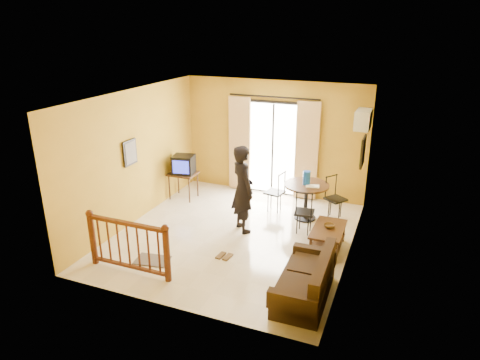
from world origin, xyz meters
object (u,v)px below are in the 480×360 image
at_px(dining_table, 306,191).
at_px(coffee_table, 328,235).
at_px(sofa, 307,283).
at_px(standing_person, 243,189).
at_px(television, 184,164).

bearing_deg(dining_table, coffee_table, -58.83).
bearing_deg(sofa, standing_person, 133.51).
bearing_deg(sofa, coffee_table, 88.81).
xyz_separation_m(dining_table, sofa, (0.72, -2.82, -0.36)).
height_order(television, coffee_table, television).
xyz_separation_m(television, standing_person, (1.93, -1.06, 0.04)).
distance_m(dining_table, standing_person, 1.50).
xyz_separation_m(coffee_table, sofa, (-0.00, -1.64, -0.02)).
bearing_deg(dining_table, television, 179.20).
xyz_separation_m(television, dining_table, (3.00, -0.04, -0.23)).
xyz_separation_m(television, sofa, (3.72, -2.87, -0.59)).
distance_m(television, sofa, 4.73).
height_order(television, dining_table, television).
bearing_deg(sofa, television, 141.24).
height_order(dining_table, standing_person, standing_person).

